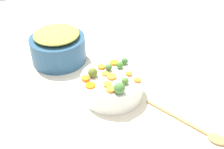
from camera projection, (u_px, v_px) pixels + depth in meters
The scene contains 21 objects.
tabletop at pixel (108, 95), 1.16m from camera, with size 2.40×2.40×0.02m, color silver.
serving_bowl_carrots at pixel (112, 86), 1.12m from camera, with size 0.26×0.26×0.09m, color white.
metal_pot at pixel (58, 49), 1.32m from camera, with size 0.26×0.26×0.13m, color #284F75.
stuffing_mound at pixel (56, 34), 1.27m from camera, with size 0.22×0.22×0.04m, color #A9A748.
carrot_slice_0 at pixel (112, 77), 1.09m from camera, with size 0.04×0.04×0.01m, color orange.
carrot_slice_1 at pixel (90, 85), 1.04m from camera, with size 0.04×0.04×0.01m, color orange.
carrot_slice_2 at pixel (105, 74), 1.10m from camera, with size 0.03×0.03×0.01m, color orange.
carrot_slice_3 at pixel (111, 90), 1.02m from camera, with size 0.03×0.03×0.01m, color orange.
carrot_slice_4 at pixel (108, 85), 1.04m from camera, with size 0.03×0.03×0.01m, color orange.
carrot_slice_5 at pixel (137, 80), 1.07m from camera, with size 0.03×0.03×0.01m, color orange.
carrot_slice_6 at pixel (114, 63), 1.17m from camera, with size 0.04×0.04×0.01m, color orange.
carrot_slice_7 at pixel (101, 67), 1.14m from camera, with size 0.03×0.03×0.01m, color orange.
carrot_slice_8 at pixel (86, 79), 1.07m from camera, with size 0.03×0.03×0.01m, color orange.
carrot_slice_9 at pixel (129, 74), 1.10m from camera, with size 0.03×0.03×0.01m, color orange.
brussels_sprout_0 at pixel (120, 65), 1.13m from camera, with size 0.03×0.03×0.03m, color #448730.
brussels_sprout_1 at pixel (125, 61), 1.16m from camera, with size 0.03×0.03×0.03m, color #427239.
brussels_sprout_2 at pixel (109, 67), 1.12m from camera, with size 0.03×0.03×0.03m, color #4B7B3A.
brussels_sprout_3 at pixel (125, 81), 1.05m from camera, with size 0.03×0.03×0.03m, color #508231.
brussels_sprout_4 at pixel (119, 88), 1.00m from camera, with size 0.04×0.04×0.04m, color #447737.
brussels_sprout_5 at pixel (93, 72), 1.08m from camera, with size 0.04×0.04×0.04m, color #5E6E25.
wooden_spoon at pixel (200, 130), 0.98m from camera, with size 0.29×0.20×0.01m.
Camera 1 is at (0.85, -0.22, 0.77)m, focal length 43.89 mm.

